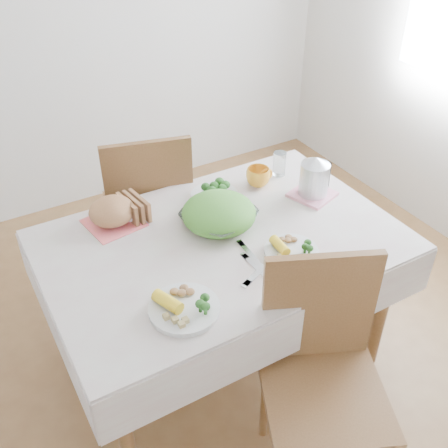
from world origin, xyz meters
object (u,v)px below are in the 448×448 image
yellow_mug (258,177)px  chair_far (148,214)px  electric_kettle (315,174)px  chair_near (324,400)px  dinner_plate_left (184,309)px  salad_bowl (219,218)px  dinner_plate_right (291,251)px  dining_table (222,304)px

yellow_mug → chair_far: bearing=133.0°
yellow_mug → electric_kettle: bearing=-51.2°
chair_near → dinner_plate_left: (-0.36, 0.40, 0.31)m
chair_far → electric_kettle: size_ratio=5.24×
dinner_plate_left → yellow_mug: yellow_mug is taller
salad_bowl → yellow_mug: 0.39m
chair_near → dinner_plate_right: chair_near is taller
chair_near → dinner_plate_left: chair_near is taller
dinner_plate_left → dinner_plate_right: dinner_plate_left is taller
yellow_mug → electric_kettle: size_ratio=0.61×
chair_near → electric_kettle: (0.51, 0.78, 0.42)m
yellow_mug → dinner_plate_right: bearing=-108.5°
yellow_mug → electric_kettle: electric_kettle is taller
chair_near → yellow_mug: bearing=95.6°
dinner_plate_left → electric_kettle: 0.96m
dining_table → chair_far: 0.75m
chair_near → salad_bowl: size_ratio=3.23×
chair_far → chair_near: bearing=108.1°
dining_table → dinner_plate_left: 0.60m
dinner_plate_right → yellow_mug: 0.55m
electric_kettle → yellow_mug: bearing=151.6°
dinner_plate_right → chair_far: bearing=104.2°
chair_far → dinner_plate_left: 1.12m
salad_bowl → dinner_plate_right: (0.16, -0.32, -0.03)m
dining_table → salad_bowl: (0.04, 0.09, 0.42)m
dining_table → chair_far: size_ratio=1.39×
electric_kettle → dinner_plate_right: bearing=-115.8°
chair_far → dinner_plate_left: chair_far is taller
chair_near → chair_far: (-0.08, 1.44, 0.00)m
dinner_plate_right → yellow_mug: (0.17, 0.52, 0.04)m
dining_table → chair_far: bearing=93.8°
chair_far → salad_bowl: 0.73m
chair_near → chair_far: bearing=117.7°
dinner_plate_left → electric_kettle: bearing=23.5°
chair_near → dinner_plate_right: bearing=95.2°
dinner_plate_right → electric_kettle: electric_kettle is taller
dining_table → chair_near: 0.71m
chair_far → dinner_plate_right: size_ratio=4.46×
salad_bowl → dinner_plate_left: salad_bowl is taller
dining_table → salad_bowl: size_ratio=4.58×
dinner_plate_left → dinner_plate_right: bearing=8.0°
chair_near → dining_table: bearing=117.0°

